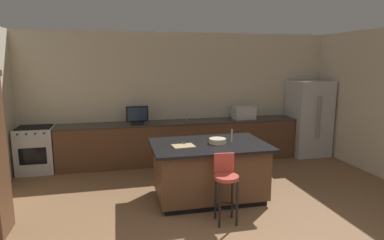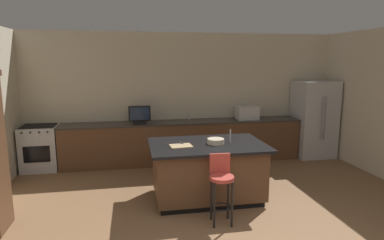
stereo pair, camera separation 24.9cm
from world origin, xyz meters
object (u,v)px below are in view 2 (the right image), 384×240
Objects in this scene: microwave at (247,113)px; fruit_bowl at (216,141)px; cell_phone at (179,145)px; refrigerator at (313,119)px; tv_monitor at (140,115)px; tv_remote at (181,143)px; bar_stool_center at (221,183)px; cutting_board at (181,146)px; range_oven at (40,148)px; kitchen_island at (207,171)px.

microwave is 2.44m from fruit_bowl.
fruit_bowl is 1.83× the size of cell_phone.
tv_monitor is at bearing 179.53° from refrigerator.
fruit_bowl is (-1.28, -2.08, -0.10)m from microwave.
microwave is 2.70m from tv_remote.
bar_stool_center is (-1.41, -2.89, -0.49)m from microwave.
refrigerator is 4.07m from tv_monitor.
fruit_bowl is 0.81× the size of cutting_board.
kitchen_island is at bearing -33.70° from range_oven.
tv_monitor reaches higher than cell_phone.
cutting_board is at bearing -167.55° from kitchen_island.
tv_remote reaches higher than cell_phone.
fruit_bowl is 0.59m from cutting_board.
refrigerator reaches higher than tv_monitor.
range_oven is 4.53m from microwave.
refrigerator is at bearing -2.99° from microwave.
fruit_bowl is at bearing 7.45° from cutting_board.
refrigerator is 10.52× the size of tv_remote.
range_oven is at bearing -179.99° from microwave.
tv_monitor is at bearing 105.27° from cutting_board.
cutting_board is at bearing -149.38° from refrigerator.
tv_remote is (0.60, -1.93, -0.16)m from tv_monitor.
cutting_board is (0.57, -2.10, -0.16)m from tv_monitor.
tv_monitor is (2.06, -0.05, 0.63)m from range_oven.
cell_phone is (-0.47, -0.01, 0.46)m from kitchen_island.
tv_monitor is (-4.06, 0.03, 0.21)m from refrigerator.
refrigerator is (3.04, 1.97, 0.42)m from kitchen_island.
kitchen_island is 0.66m from cell_phone.
cell_phone is at bearing -178.88° from kitchen_island.
microwave is at bearing 55.43° from kitchen_island.
fruit_bowl is at bearing -12.64° from tv_remote.
cutting_board is (-0.45, -0.10, 0.47)m from kitchen_island.
cell_phone is at bearing -38.31° from range_oven.
cell_phone is at bearing 178.67° from fruit_bowl.
tv_monitor reaches higher than microwave.
fruit_bowl reaches higher than tv_remote.
tv_monitor reaches higher than tv_remote.
fruit_bowl is 1.61× the size of tv_remote.
bar_stool_center is 2.89× the size of cutting_board.
cell_phone reaches higher than kitchen_island.
range_oven is at bearing 140.95° from bar_stool_center.
cutting_board is at bearing -74.73° from tv_monitor.
range_oven is at bearing 146.30° from kitchen_island.
microwave is 3.26m from bar_stool_center.
refrigerator is 4.03m from cell_phone.
cell_phone is at bearing -150.62° from refrigerator.
range_oven is 1.97× the size of microwave.
tv_monitor is at bearing -178.78° from microwave.
range_oven reaches higher than cell_phone.
range_oven is at bearing 147.11° from fruit_bowl.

